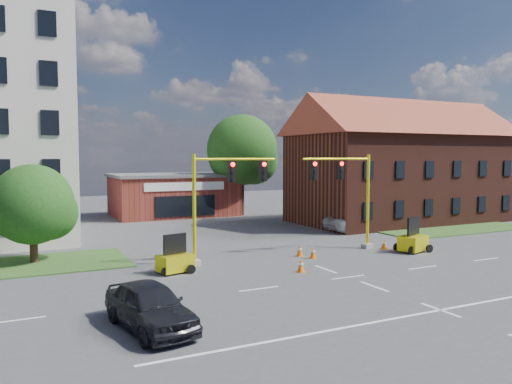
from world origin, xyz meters
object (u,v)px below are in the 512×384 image
trailer_west (175,261)px  trailer_east (413,241)px  signal_mast_east (348,190)px  signal_mast_west (222,194)px  sedan_dark (150,306)px  pickup_white (358,221)px

trailer_west → trailer_east: bearing=-18.4°
signal_mast_east → trailer_west: signal_mast_east is taller
signal_mast_west → sedan_dark: 11.55m
trailer_east → pickup_white: 9.08m
signal_mast_east → trailer_west: bearing=-174.2°
signal_mast_west → sedan_dark: size_ratio=1.28×
trailer_west → trailer_east: size_ratio=0.90×
signal_mast_west → trailer_east: signal_mast_west is taller
pickup_white → sedan_dark: sedan_dark is taller
signal_mast_east → pickup_white: 9.28m
signal_mast_west → trailer_east: size_ratio=2.85×
trailer_west → sedan_dark: trailer_west is taller
pickup_white → trailer_west: bearing=111.4°
trailer_west → sedan_dark: bearing=-127.0°
signal_mast_west → sedan_dark: bearing=-125.3°
trailer_west → sedan_dark: size_ratio=0.40×
sedan_dark → trailer_east: bearing=11.0°
signal_mast_east → signal_mast_west: bearing=180.0°
trailer_west → pickup_white: (17.75, 7.64, 0.19)m
trailer_east → signal_mast_east: bearing=126.5°
trailer_east → sedan_dark: size_ratio=0.45×
trailer_east → pickup_white: bearing=54.4°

